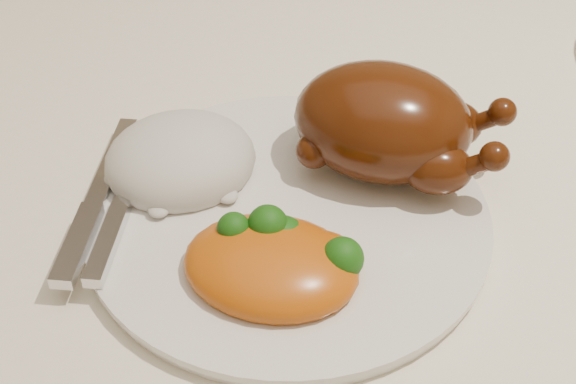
{
  "coord_description": "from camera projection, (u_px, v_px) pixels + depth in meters",
  "views": [
    {
      "loc": [
        -0.09,
        -0.61,
        1.18
      ],
      "look_at": [
        -0.12,
        -0.19,
        0.8
      ],
      "focal_mm": 50.0,
      "sensor_mm": 36.0,
      "label": 1
    }
  ],
  "objects": [
    {
      "name": "dinner_plate",
      "position": [
        288.0,
        219.0,
        0.58
      ],
      "size": [
        0.3,
        0.3,
        0.01
      ],
      "primitive_type": "cylinder",
      "rotation": [
        0.0,
        0.0,
        0.03
      ],
      "color": "white",
      "rests_on": "tablecloth"
    },
    {
      "name": "dining_table",
      "position": [
        428.0,
        174.0,
        0.79
      ],
      "size": [
        1.6,
        0.9,
        0.76
      ],
      "color": "brown",
      "rests_on": "floor"
    },
    {
      "name": "mac_and_cheese",
      "position": [
        280.0,
        262.0,
        0.53
      ],
      "size": [
        0.13,
        0.11,
        0.05
      ],
      "rotation": [
        0.0,
        0.0,
        -0.18
      ],
      "color": "#BE5D0C",
      "rests_on": "dinner_plate"
    },
    {
      "name": "rice_mound",
      "position": [
        181.0,
        161.0,
        0.61
      ],
      "size": [
        0.15,
        0.14,
        0.06
      ],
      "rotation": [
        0.0,
        0.0,
        0.39
      ],
      "color": "silver",
      "rests_on": "dinner_plate"
    },
    {
      "name": "cutlery",
      "position": [
        102.0,
        217.0,
        0.57
      ],
      "size": [
        0.04,
        0.18,
        0.01
      ],
      "rotation": [
        0.0,
        0.0,
        -0.02
      ],
      "color": "silver",
      "rests_on": "dinner_plate"
    },
    {
      "name": "tablecloth",
      "position": [
        437.0,
        114.0,
        0.74
      ],
      "size": [
        1.73,
        1.03,
        0.18
      ],
      "color": "white",
      "rests_on": "dining_table"
    },
    {
      "name": "roast_chicken",
      "position": [
        388.0,
        123.0,
        0.59
      ],
      "size": [
        0.17,
        0.13,
        0.09
      ],
      "rotation": [
        0.0,
        0.0,
        -0.21
      ],
      "color": "#4B1C08",
      "rests_on": "dinner_plate"
    }
  ]
}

